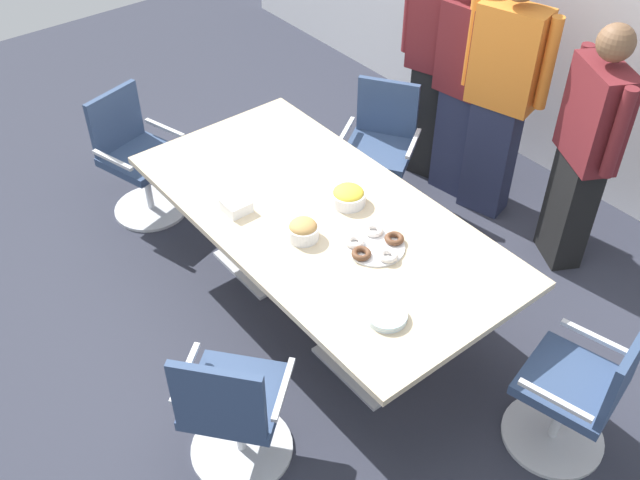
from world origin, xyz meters
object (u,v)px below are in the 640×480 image
office_chair_2 (380,154)px  person_standing_1 (468,84)px  person_standing_2 (502,92)px  donut_platter (375,245)px  office_chair_1 (579,395)px  office_chair_0 (233,412)px  person_standing_3 (586,149)px  snack_bowl_cookies (303,230)px  plate_stack (387,316)px  conference_table (320,230)px  napkin_pile (236,206)px  person_standing_0 (439,57)px  office_chair_3 (138,162)px  snack_bowl_chips_yellow (348,196)px

office_chair_2 → person_standing_1: 0.78m
person_standing_2 → donut_platter: 1.62m
office_chair_1 → person_standing_2: bearing=40.3°
office_chair_2 → donut_platter: office_chair_2 is taller
office_chair_0 → person_standing_3: bearing=49.5°
person_standing_3 → office_chair_2: bearing=52.7°
snack_bowl_cookies → plate_stack: (0.74, -0.05, -0.04)m
office_chair_0 → donut_platter: bearing=60.3°
conference_table → donut_platter: 0.44m
office_chair_1 → napkin_pile: office_chair_1 is taller
person_standing_1 → person_standing_3: 0.99m
person_standing_0 → person_standing_3: person_standing_0 is taller
office_chair_0 → snack_bowl_cookies: 1.04m
person_standing_2 → office_chair_0: bearing=89.3°
person_standing_1 → napkin_pile: bearing=82.9°
person_standing_0 → napkin_pile: 1.99m
napkin_pile → plate_stack: bearing=5.1°
office_chair_2 → plate_stack: bearing=105.3°
person_standing_2 → napkin_pile: (-0.26, -1.95, -0.16)m
office_chair_0 → person_standing_1: 2.83m
person_standing_0 → plate_stack: (1.48, -1.85, -0.20)m
person_standing_0 → person_standing_2: (0.58, -0.00, -0.02)m
person_standing_0 → conference_table: bearing=94.4°
office_chair_0 → office_chair_3: (-2.21, 0.65, 0.00)m
conference_table → office_chair_2: 1.21m
plate_stack → donut_platter: bearing=144.6°
conference_table → donut_platter: bearing=6.8°
office_chair_0 → person_standing_2: bearing=64.5°
person_standing_3 → snack_bowl_cookies: bearing=102.3°
plate_stack → office_chair_3: bearing=-177.0°
person_standing_2 → snack_bowl_chips_yellow: size_ratio=8.84×
office_chair_1 → napkin_pile: 2.09m
snack_bowl_chips_yellow → napkin_pile: 0.65m
office_chair_3 → donut_platter: bearing=86.0°
office_chair_0 → snack_bowl_chips_yellow: bearing=75.8°
snack_bowl_chips_yellow → plate_stack: (0.82, -0.44, -0.04)m
conference_table → plate_stack: plate_stack is taller
person_standing_1 → office_chair_3: bearing=49.6°
office_chair_0 → plate_stack: bearing=33.3°
office_chair_0 → person_standing_0: person_standing_0 is taller
snack_bowl_chips_yellow → plate_stack: size_ratio=1.00×
person_standing_1 → person_standing_3: size_ratio=1.02×
office_chair_0 → person_standing_1: (-0.97, 2.62, 0.48)m
conference_table → person_standing_1: bearing=102.6°
conference_table → person_standing_0: bearing=112.0°
office_chair_3 → person_standing_3: 3.01m
person_standing_0 → plate_stack: bearing=111.2°
donut_platter → napkin_pile: napkin_pile is taller
conference_table → person_standing_3: person_standing_3 is taller
office_chair_2 → plate_stack: size_ratio=4.46×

